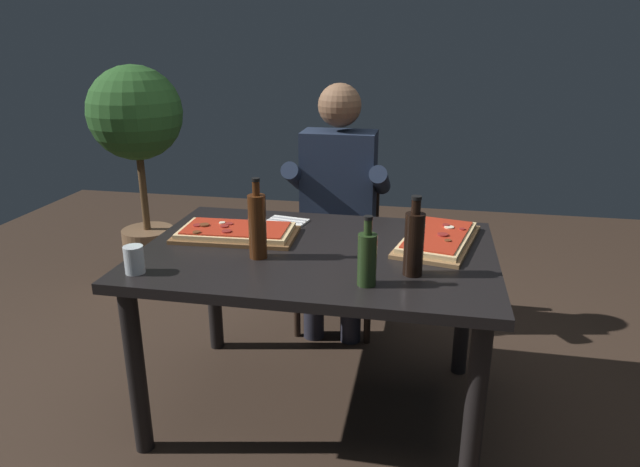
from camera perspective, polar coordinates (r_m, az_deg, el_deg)
The scene contains 12 objects.
ground_plane at distance 2.63m, azimuth -0.22°, elevation -16.87°, with size 6.40×6.40×0.00m, color #38281E.
dining_table at distance 2.31m, azimuth -0.24°, elevation -3.81°, with size 1.40×0.96×0.74m.
pizza_rectangular_front at distance 2.44m, azimuth -8.42°, elevation 0.14°, with size 0.52×0.30×0.05m.
pizza_rectangular_left at distance 2.38m, azimuth 11.73°, elevation -0.51°, with size 0.37×0.55×0.05m.
wine_bottle_dark at distance 1.92m, azimuth 4.75°, elevation -2.44°, with size 0.07×0.07×0.25m.
oil_bottle_amber at distance 2.02m, azimuth 9.42°, elevation -0.87°, with size 0.07×0.07×0.29m.
vinegar_bottle_green at distance 2.16m, azimuth -6.31°, elevation 0.85°, with size 0.07×0.07×0.31m.
tumbler_near_camera at distance 2.14m, azimuth -18.14°, elevation -2.66°, with size 0.07×0.07×0.10m.
napkin_cutlery_set at distance 2.61m, azimuth -3.31°, elevation 1.26°, with size 0.20×0.14×0.01m.
diner_chair at distance 3.16m, azimuth 2.06°, elevation -0.45°, with size 0.44×0.44×0.87m.
seated_diner at distance 2.97m, azimuth 1.75°, elevation 3.45°, with size 0.53×0.41×1.33m.
potted_plant_corner at distance 3.63m, azimuth -17.78°, elevation 8.70°, with size 0.56×0.56×1.40m.
Camera 1 is at (0.42, -2.09, 1.54)m, focal length 31.88 mm.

